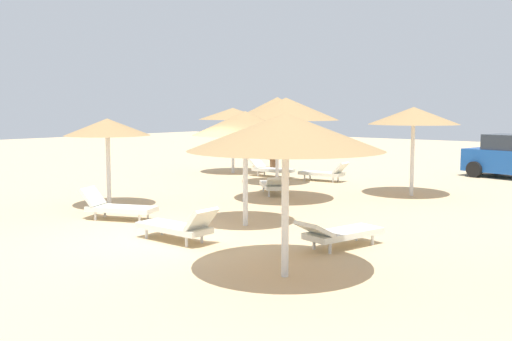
# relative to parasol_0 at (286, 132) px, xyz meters

# --- Properties ---
(ground_plane) EXTENTS (80.00, 80.00, 0.00)m
(ground_plane) POSITION_rel_parasol_0_xyz_m (-3.61, 0.63, -2.37)
(ground_plane) COLOR #D1B284
(parasol_0) EXTENTS (3.19, 3.19, 2.68)m
(parasol_0) POSITION_rel_parasol_0_xyz_m (0.00, 0.00, 0.00)
(parasol_0) COLOR silver
(parasol_0) RESTS_ON ground
(parasol_1) EXTENTS (3.09, 3.09, 3.06)m
(parasol_1) POSITION_rel_parasol_0_xyz_m (-4.59, 6.19, 0.35)
(parasol_1) COLOR silver
(parasol_1) RESTS_ON ground
(parasol_3) EXTENTS (2.57, 2.57, 3.14)m
(parasol_3) POSITION_rel_parasol_0_xyz_m (-7.14, 9.09, 0.44)
(parasol_3) COLOR silver
(parasol_3) RESTS_ON ground
(parasol_4) EXTENTS (2.47, 2.47, 2.68)m
(parasol_4) POSITION_rel_parasol_0_xyz_m (-3.20, 2.74, 0.03)
(parasol_4) COLOR silver
(parasol_4) RESTS_ON ground
(parasol_5) EXTENTS (2.36, 2.36, 2.47)m
(parasol_5) POSITION_rel_parasol_0_xyz_m (-7.75, 2.22, -0.15)
(parasol_5) COLOR silver
(parasol_5) RESTS_ON ground
(parasol_6) EXTENTS (2.89, 2.89, 2.76)m
(parasol_6) POSITION_rel_parasol_0_xyz_m (-10.79, 10.78, 0.14)
(parasol_6) COLOR silver
(parasol_6) RESTS_ON ground
(parasol_7) EXTENTS (2.81, 2.81, 2.79)m
(parasol_7) POSITION_rel_parasol_0_xyz_m (-2.18, 9.59, 0.14)
(parasol_7) COLOR silver
(parasol_7) RESTS_ON ground
(lounger_0) EXTENTS (1.06, 2.01, 0.62)m
(lounger_0) POSITION_rel_parasol_0_xyz_m (-0.34, 2.24, -2.06)
(lounger_0) COLOR silver
(lounger_0) RESTS_ON ground
(lounger_1) EXTENTS (1.83, 1.77, 0.66)m
(lounger_1) POSITION_rel_parasol_0_xyz_m (-5.69, 7.03, -2.06)
(lounger_1) COLOR silver
(lounger_1) RESTS_ON ground
(lounger_3) EXTENTS (1.92, 0.82, 0.77)m
(lounger_3) POSITION_rel_parasol_0_xyz_m (-6.28, 10.93, -2.05)
(lounger_3) COLOR silver
(lounger_3) RESTS_ON ground
(lounger_4) EXTENTS (1.87, 0.67, 0.78)m
(lounger_4) POSITION_rel_parasol_0_xyz_m (-3.18, 0.59, -2.04)
(lounger_4) COLOR silver
(lounger_4) RESTS_ON ground
(lounger_5) EXTENTS (1.96, 1.33, 0.79)m
(lounger_5) POSITION_rel_parasol_0_xyz_m (-6.12, 1.24, -2.04)
(lounger_5) COLOR silver
(lounger_5) RESTS_ON ground
(lounger_6) EXTENTS (1.91, 0.72, 0.73)m
(lounger_6) POSITION_rel_parasol_0_xyz_m (-8.75, 10.75, -2.05)
(lounger_6) COLOR silver
(lounger_6) RESTS_ON ground
(bench_0) EXTENTS (1.54, 0.58, 0.49)m
(bench_0) POSITION_rel_parasol_0_xyz_m (-11.19, 13.48, -2.02)
(bench_0) COLOR brown
(bench_0) RESTS_ON ground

